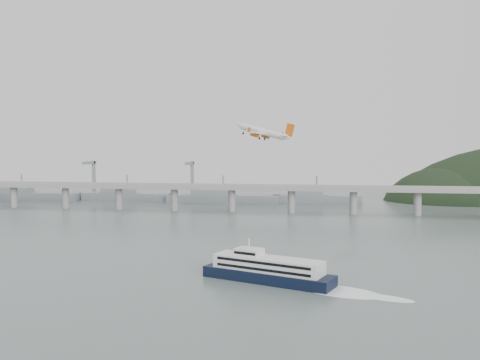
# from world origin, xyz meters

# --- Properties ---
(ground) EXTENTS (900.00, 900.00, 0.00)m
(ground) POSITION_xyz_m (0.00, 0.00, 0.00)
(ground) COLOR #566361
(ground) RESTS_ON ground
(bridge) EXTENTS (800.00, 22.00, 23.90)m
(bridge) POSITION_xyz_m (-1.15, 200.00, 17.65)
(bridge) COLOR gray
(bridge) RESTS_ON ground
(distant_fleet) EXTENTS (453.00, 60.90, 40.00)m
(distant_fleet) POSITION_xyz_m (-155.36, 265.08, 6.22)
(distant_fleet) COLOR slate
(distant_fleet) RESTS_ON ground
(ferry) EXTENTS (85.33, 39.10, 16.79)m
(ferry) POSITION_xyz_m (23.04, -18.54, 4.55)
(ferry) COLOR black
(ferry) RESTS_ON ground
(airliner) EXTENTS (35.87, 33.91, 12.19)m
(airliner) POSITION_xyz_m (11.97, 63.04, 62.34)
(airliner) COLOR white
(airliner) RESTS_ON ground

